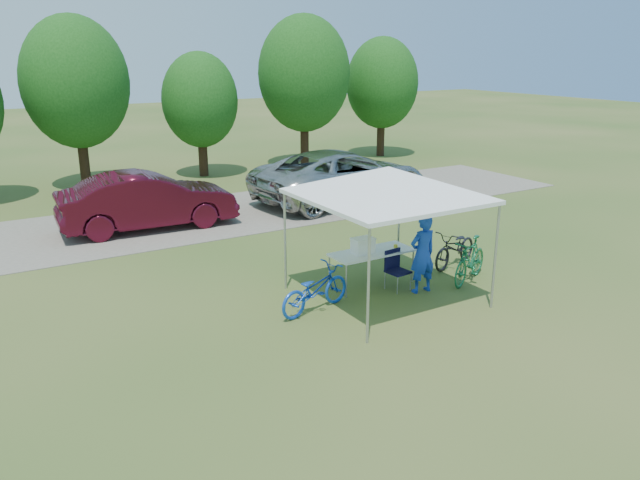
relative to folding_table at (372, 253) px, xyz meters
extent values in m
plane|color=#2D5119|center=(-0.20, -0.75, -0.71)|extent=(100.00, 100.00, 0.00)
cube|color=gray|center=(-0.20, 7.25, -0.70)|extent=(24.00, 5.00, 0.02)
cylinder|color=#A5A5AA|center=(-1.70, -2.25, 0.34)|extent=(0.05, 0.05, 2.10)
cylinder|color=#A5A5AA|center=(1.30, -2.25, 0.34)|extent=(0.05, 0.05, 2.10)
cylinder|color=#A5A5AA|center=(-1.70, 0.75, 0.34)|extent=(0.05, 0.05, 2.10)
cylinder|color=#A5A5AA|center=(1.30, 0.75, 0.34)|extent=(0.05, 0.05, 2.10)
cube|color=white|center=(-0.20, -0.75, 1.43)|extent=(3.15, 3.15, 0.08)
pyramid|color=white|center=(-0.20, -0.75, 2.02)|extent=(4.53, 4.53, 0.55)
cylinder|color=#382314|center=(-3.20, 13.55, 0.30)|extent=(0.36, 0.36, 2.03)
ellipsoid|color=#144711|center=(-3.20, 13.55, 3.06)|extent=(3.71, 3.71, 4.64)
cylinder|color=#382314|center=(1.30, 13.35, 0.09)|extent=(0.36, 0.36, 1.61)
ellipsoid|color=#144711|center=(1.30, 13.35, 2.28)|extent=(2.94, 2.94, 3.68)
cylinder|color=#382314|center=(5.80, 13.05, 0.34)|extent=(0.36, 0.36, 2.10)
ellipsoid|color=#144711|center=(5.80, 13.05, 3.19)|extent=(3.84, 3.84, 4.80)
cylinder|color=#382314|center=(10.30, 13.65, 0.20)|extent=(0.36, 0.36, 1.82)
ellipsoid|color=#144711|center=(10.30, 13.65, 2.67)|extent=(3.33, 3.33, 4.16)
cube|color=white|center=(0.00, 0.00, 0.02)|extent=(1.84, 0.77, 0.04)
cylinder|color=#A5A5AA|center=(-0.87, -0.33, -0.36)|extent=(0.04, 0.04, 0.72)
cylinder|color=#A5A5AA|center=(0.87, -0.33, -0.36)|extent=(0.04, 0.04, 0.72)
cylinder|color=#A5A5AA|center=(-0.87, 0.33, -0.36)|extent=(0.04, 0.04, 0.72)
cylinder|color=#A5A5AA|center=(0.87, 0.33, -0.36)|extent=(0.04, 0.04, 0.72)
cube|color=black|center=(0.31, -0.53, -0.31)|extent=(0.47, 0.47, 0.04)
cube|color=black|center=(0.31, -0.32, -0.09)|extent=(0.43, 0.08, 0.43)
cylinder|color=#A5A5AA|center=(0.11, -0.72, -0.52)|extent=(0.02, 0.02, 0.38)
cylinder|color=#A5A5AA|center=(0.50, -0.72, -0.52)|extent=(0.02, 0.02, 0.38)
cylinder|color=#A5A5AA|center=(0.11, -0.34, -0.52)|extent=(0.02, 0.02, 0.38)
cylinder|color=#A5A5AA|center=(0.50, -0.34, -0.52)|extent=(0.02, 0.02, 0.38)
cube|color=white|center=(-0.24, 0.00, 0.19)|extent=(0.45, 0.30, 0.30)
cube|color=white|center=(-0.24, 0.00, 0.36)|extent=(0.47, 0.32, 0.04)
cylinder|color=yellow|center=(0.60, -0.05, 0.08)|extent=(0.09, 0.09, 0.07)
imported|color=#163CB8|center=(0.66, -0.87, 0.12)|extent=(0.62, 0.42, 1.67)
imported|color=blue|center=(-1.77, -0.59, -0.26)|extent=(1.80, 0.98, 0.90)
imported|color=#166439|center=(1.94, -0.96, -0.22)|extent=(1.69, 1.11, 0.99)
imported|color=black|center=(2.41, -0.01, -0.27)|extent=(1.78, 1.06, 0.88)
imported|color=#ABACA7|center=(3.64, 6.83, 0.16)|extent=(6.40, 3.47, 1.70)
imported|color=#460B1A|center=(-2.83, 6.84, 0.10)|extent=(4.93, 1.96, 1.60)
camera|label=1|loc=(-7.49, -10.26, 4.20)|focal=35.00mm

